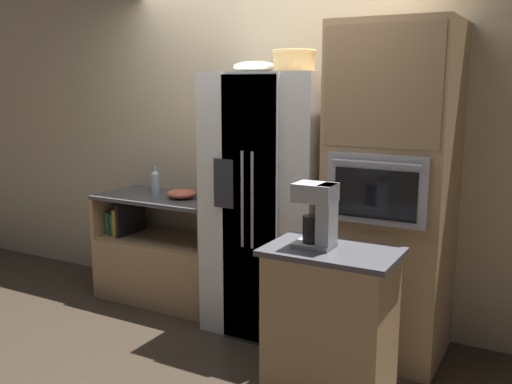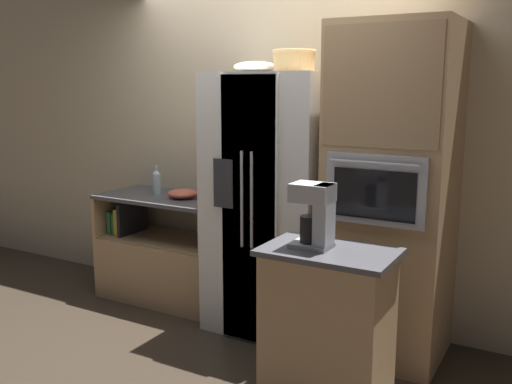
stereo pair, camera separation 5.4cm
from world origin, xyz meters
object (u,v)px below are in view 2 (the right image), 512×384
(mixing_bowl, at_px, (183,193))
(coffee_maker, at_px, (316,213))
(wicker_basket, at_px, (294,60))
(bottle_tall, at_px, (203,187))
(wall_oven, at_px, (391,194))
(bottle_short, at_px, (157,182))
(fruit_bowl, at_px, (255,67))
(refrigerator, at_px, (273,204))

(mixing_bowl, height_order, coffee_maker, coffee_maker)
(wicker_basket, distance_m, mixing_bowl, 1.44)
(wicker_basket, distance_m, bottle_tall, 1.27)
(bottle_tall, bearing_deg, mixing_bowl, -170.86)
(wicker_basket, bearing_deg, wall_oven, -2.29)
(wall_oven, distance_m, bottle_tall, 1.55)
(wall_oven, relative_size, bottle_tall, 10.18)
(wall_oven, height_order, bottle_short, wall_oven)
(wall_oven, xyz_separation_m, fruit_bowl, (-1.04, 0.04, 0.82))
(mixing_bowl, xyz_separation_m, coffee_maker, (1.59, -0.95, 0.21))
(wall_oven, bearing_deg, bottle_short, 178.02)
(wall_oven, xyz_separation_m, bottle_short, (-2.00, 0.07, -0.10))
(wicker_basket, height_order, bottle_tall, wicker_basket)
(wall_oven, relative_size, fruit_bowl, 7.02)
(refrigerator, height_order, bottle_tall, refrigerator)
(wall_oven, height_order, wicker_basket, wall_oven)
(refrigerator, relative_size, wall_oven, 0.86)
(wicker_basket, relative_size, coffee_maker, 0.88)
(refrigerator, distance_m, wicker_basket, 1.03)
(bottle_tall, xyz_separation_m, bottle_short, (-0.46, -0.01, 0.01))
(bottle_short, relative_size, coffee_maker, 0.71)
(refrigerator, bearing_deg, mixing_bowl, 175.60)
(coffee_maker, bearing_deg, wall_oven, 81.35)
(bottle_tall, distance_m, coffee_maker, 1.72)
(bottle_tall, distance_m, mixing_bowl, 0.19)
(wall_oven, xyz_separation_m, coffee_maker, (-0.14, -0.90, 0.04))
(bottle_short, bearing_deg, bottle_tall, 1.43)
(refrigerator, relative_size, fruit_bowl, 6.04)
(refrigerator, relative_size, bottle_tall, 8.77)
(refrigerator, bearing_deg, bottle_short, 175.80)
(wall_oven, bearing_deg, bottle_tall, 177.01)
(fruit_bowl, distance_m, mixing_bowl, 1.20)
(wall_oven, relative_size, mixing_bowl, 8.95)
(refrigerator, xyz_separation_m, coffee_maker, (0.73, -0.88, 0.19))
(refrigerator, relative_size, coffee_maker, 5.42)
(bottle_tall, bearing_deg, fruit_bowl, -4.84)
(wall_oven, bearing_deg, coffee_maker, -98.65)
(refrigerator, xyz_separation_m, fruit_bowl, (-0.18, 0.05, 0.97))
(wall_oven, relative_size, coffee_maker, 6.30)
(mixing_bowl, bearing_deg, bottle_tall, 9.14)
(fruit_bowl, relative_size, mixing_bowl, 1.28)
(wicker_basket, bearing_deg, mixing_bowl, 178.70)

